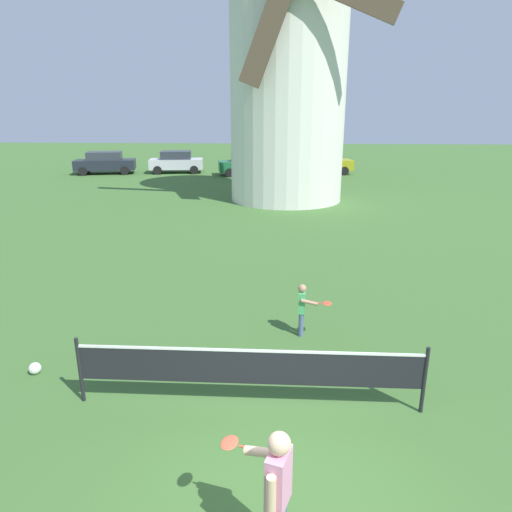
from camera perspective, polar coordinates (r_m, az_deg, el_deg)
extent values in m
plane|color=#3D662D|center=(6.19, 3.02, -27.90)|extent=(120.00, 120.00, 0.00)
cylinder|color=silver|center=(23.57, 3.95, 19.69)|extent=(5.56, 5.56, 10.52)
cylinder|color=black|center=(7.87, -20.96, -13.04)|extent=(0.06, 0.06, 1.10)
cylinder|color=black|center=(7.57, 20.13, -14.26)|extent=(0.06, 0.06, 1.10)
cube|color=black|center=(7.19, -0.90, -13.69)|extent=(5.24, 0.01, 0.55)
cube|color=white|center=(7.04, -0.91, -11.64)|extent=(5.24, 0.02, 0.04)
cube|color=pink|center=(4.98, 2.81, -25.85)|extent=(0.28, 0.38, 0.61)
sphere|color=#DBB28E|center=(4.70, 2.89, -22.19)|extent=(0.23, 0.23, 0.23)
cylinder|color=#DBB28E|center=(4.84, 1.88, -27.68)|extent=(0.10, 0.10, 0.46)
cylinder|color=#DBB28E|center=(5.10, 1.19, -23.16)|extent=(0.47, 0.24, 0.18)
cylinder|color=#D84C33|center=(5.15, -0.88, -22.68)|extent=(0.22, 0.09, 0.04)
ellipsoid|color=#D84C33|center=(5.22, -3.30, -22.08)|extent=(0.25, 0.28, 0.03)
cylinder|color=slate|center=(9.61, 5.63, -8.12)|extent=(0.10, 0.10, 0.50)
cylinder|color=slate|center=(9.48, 5.59, -8.48)|extent=(0.10, 0.10, 0.50)
cube|color=#4CB266|center=(9.35, 5.70, -5.71)|extent=(0.15, 0.25, 0.44)
sphere|color=tan|center=(9.24, 5.75, -4.01)|extent=(0.17, 0.17, 0.17)
cylinder|color=tan|center=(9.50, 5.74, -5.45)|extent=(0.07, 0.07, 0.33)
cylinder|color=tan|center=(9.19, 6.60, -5.72)|extent=(0.34, 0.10, 0.13)
cylinder|color=#D84C33|center=(9.19, 7.43, -5.75)|extent=(0.22, 0.04, 0.04)
ellipsoid|color=#D84C33|center=(9.20, 8.81, -5.81)|extent=(0.20, 0.25, 0.03)
sphere|color=silver|center=(9.13, -25.70, -12.42)|extent=(0.21, 0.21, 0.21)
cube|color=#1E232D|center=(35.31, -18.18, 10.70)|extent=(4.42, 2.54, 0.70)
cube|color=#2D333D|center=(35.25, -18.28, 11.72)|extent=(2.59, 1.95, 0.56)
cylinder|color=black|center=(36.00, -15.67, 10.48)|extent=(0.62, 0.30, 0.60)
cylinder|color=black|center=(34.32, -15.97, 10.13)|extent=(0.62, 0.30, 0.60)
cylinder|color=black|center=(36.43, -20.15, 10.14)|extent=(0.62, 0.30, 0.60)
cylinder|color=black|center=(34.77, -20.66, 9.77)|extent=(0.62, 0.30, 0.60)
cube|color=silver|center=(34.64, -9.82, 11.19)|extent=(4.01, 2.23, 0.70)
cube|color=#2D333D|center=(34.57, -9.88, 12.23)|extent=(2.32, 1.79, 0.56)
cylinder|color=black|center=(35.44, -7.57, 10.86)|extent=(0.62, 0.26, 0.60)
cylinder|color=black|center=(33.75, -7.68, 10.52)|extent=(0.62, 0.26, 0.60)
cylinder|color=black|center=(35.64, -11.80, 10.69)|extent=(0.62, 0.26, 0.60)
cylinder|color=black|center=(33.96, -12.11, 10.34)|extent=(0.62, 0.26, 0.60)
cube|color=#1E6638|center=(32.90, -0.92, 11.11)|extent=(4.41, 2.44, 0.70)
cube|color=#2D333D|center=(32.83, -0.92, 12.20)|extent=(2.57, 1.90, 0.56)
cylinder|color=black|center=(33.97, 1.34, 10.72)|extent=(0.62, 0.29, 0.60)
cylinder|color=black|center=(32.30, 1.80, 10.35)|extent=(0.62, 0.29, 0.60)
cylinder|color=black|center=(33.65, -3.52, 10.63)|extent=(0.62, 0.29, 0.60)
cylinder|color=black|center=(31.97, -3.30, 10.26)|extent=(0.62, 0.29, 0.60)
cube|color=#999919|center=(33.85, 8.16, 11.12)|extent=(4.42, 2.29, 0.70)
cube|color=#2D333D|center=(33.79, 8.20, 12.18)|extent=(2.55, 1.82, 0.56)
cylinder|color=black|center=(35.06, 10.15, 10.67)|extent=(0.62, 0.26, 0.60)
cylinder|color=black|center=(33.43, 10.90, 10.30)|extent=(0.62, 0.26, 0.60)
cylinder|color=black|center=(34.43, 5.44, 10.74)|extent=(0.62, 0.26, 0.60)
cylinder|color=black|center=(32.77, 5.98, 10.37)|extent=(0.62, 0.26, 0.60)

